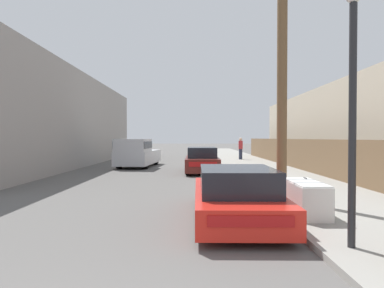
{
  "coord_description": "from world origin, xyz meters",
  "views": [
    {
      "loc": [
        1.19,
        -1.71,
        1.88
      ],
      "look_at": [
        1.18,
        10.93,
        1.65
      ],
      "focal_mm": 32.0,
      "sensor_mm": 36.0,
      "label": 1
    }
  ],
  "objects": [
    {
      "name": "sidewalk_curb",
      "position": [
        5.3,
        23.5,
        0.06
      ],
      "size": [
        4.2,
        63.0,
        0.12
      ],
      "primitive_type": "cube",
      "color": "gray",
      "rests_on": "ground"
    },
    {
      "name": "discarded_fridge",
      "position": [
        3.79,
        6.15,
        0.5
      ],
      "size": [
        0.68,
        1.78,
        0.78
      ],
      "rotation": [
        0.0,
        0.0,
        -0.01
      ],
      "color": "white",
      "rests_on": "sidewalk_curb"
    },
    {
      "name": "parked_sports_car_red",
      "position": [
        2.18,
        6.06,
        0.56
      ],
      "size": [
        1.89,
        4.68,
        1.22
      ],
      "rotation": [
        0.0,
        0.0,
        -0.01
      ],
      "color": "red",
      "rests_on": "ground"
    },
    {
      "name": "car_parked_mid",
      "position": [
        1.73,
        16.83,
        0.64
      ],
      "size": [
        1.78,
        4.46,
        1.37
      ],
      "rotation": [
        0.0,
        0.0,
        -0.01
      ],
      "color": "#5B1E19",
      "rests_on": "ground"
    },
    {
      "name": "pickup_truck",
      "position": [
        -2.34,
        20.13,
        0.9
      ],
      "size": [
        2.39,
        5.42,
        1.81
      ],
      "rotation": [
        0.0,
        0.0,
        3.06
      ],
      "color": "silver",
      "rests_on": "ground"
    },
    {
      "name": "utility_pole",
      "position": [
        3.74,
        7.98,
        4.12
      ],
      "size": [
        1.8,
        0.28,
        7.76
      ],
      "color": "brown",
      "rests_on": "sidewalk_curb"
    },
    {
      "name": "street_lamp",
      "position": [
        3.75,
        3.75,
        2.57
      ],
      "size": [
        0.26,
        0.26,
        4.16
      ],
      "color": "#232326",
      "rests_on": "sidewalk_curb"
    },
    {
      "name": "wooden_fence",
      "position": [
        7.25,
        16.19,
        0.96
      ],
      "size": [
        0.08,
        33.7,
        1.69
      ],
      "primitive_type": "cube",
      "color": "brown",
      "rests_on": "sidewalk_curb"
    },
    {
      "name": "building_left_block",
      "position": [
        -9.18,
        21.67,
        3.02
      ],
      "size": [
        7.0,
        25.35,
        6.05
      ],
      "primitive_type": "cube",
      "color": "gray",
      "rests_on": "ground"
    },
    {
      "name": "building_right_house",
      "position": [
        11.93,
        20.62,
        2.49
      ],
      "size": [
        6.0,
        23.58,
        4.98
      ],
      "primitive_type": "cube",
      "color": "beige",
      "rests_on": "ground"
    },
    {
      "name": "pedestrian",
      "position": [
        5.16,
        26.19,
        1.04
      ],
      "size": [
        0.34,
        0.34,
        1.77
      ],
      "color": "#282D42",
      "rests_on": "sidewalk_curb"
    }
  ]
}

